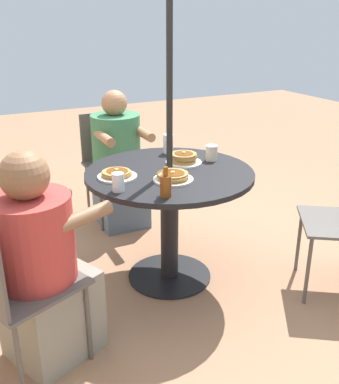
# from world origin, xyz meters

# --- Properties ---
(ground_plane) EXTENTS (12.00, 12.00, 0.00)m
(ground_plane) POSITION_xyz_m (0.00, 0.00, 0.00)
(ground_plane) COLOR #9E7051
(patio_table) EXTENTS (1.05, 1.05, 0.76)m
(patio_table) POSITION_xyz_m (0.00, 0.00, 0.60)
(patio_table) COLOR black
(patio_table) RESTS_ON ground
(umbrella_pole) EXTENTS (0.04, 0.04, 2.46)m
(umbrella_pole) POSITION_xyz_m (0.00, 0.00, 1.23)
(umbrella_pole) COLOR black
(umbrella_pole) RESTS_ON ground
(patio_chair_east) EXTENTS (0.47, 0.47, 0.89)m
(patio_chair_east) POSITION_xyz_m (1.15, -0.02, 0.52)
(patio_chair_east) COLOR #514C47
(patio_chair_east) RESTS_ON ground
(diner_east) EXTENTS (0.56, 0.40, 1.12)m
(diner_east) POSITION_xyz_m (0.97, -0.02, 0.50)
(diner_east) COLOR slate
(diner_east) RESTS_ON ground
(patio_chair_south) EXTENTS (0.60, 0.60, 0.89)m
(patio_chair_south) POSITION_xyz_m (-0.45, 1.06, 0.52)
(patio_chair_south) COLOR #514C47
(patio_chair_south) RESTS_ON ground
(diner_south) EXTENTS (0.54, 0.60, 1.12)m
(diner_south) POSITION_xyz_m (-0.38, 0.89, 0.50)
(diner_south) COLOR gray
(diner_south) RESTS_ON ground
(pancake_plate_a) EXTENTS (0.24, 0.24, 0.06)m
(pancake_plate_a) POSITION_xyz_m (-0.16, 0.06, 0.78)
(pancake_plate_a) COLOR silver
(pancake_plate_a) RESTS_ON patio_table
(pancake_plate_b) EXTENTS (0.24, 0.24, 0.05)m
(pancake_plate_b) POSITION_xyz_m (0.03, 0.33, 0.78)
(pancake_plate_b) COLOR silver
(pancake_plate_b) RESTS_ON patio_table
(pancake_plate_c) EXTENTS (0.24, 0.24, 0.08)m
(pancake_plate_c) POSITION_xyz_m (0.09, -0.15, 0.79)
(pancake_plate_c) COLOR silver
(pancake_plate_c) RESTS_ON patio_table
(syrup_bottle) EXTENTS (0.09, 0.06, 0.17)m
(syrup_bottle) POSITION_xyz_m (-0.36, 0.21, 0.82)
(syrup_bottle) COLOR brown
(syrup_bottle) RESTS_ON patio_table
(coffee_cup) EXTENTS (0.08, 0.08, 0.10)m
(coffee_cup) POSITION_xyz_m (0.07, -0.35, 0.81)
(coffee_cup) COLOR beige
(coffee_cup) RESTS_ON patio_table
(drinking_glass_a) EXTENTS (0.07, 0.07, 0.13)m
(drinking_glass_a) POSITION_xyz_m (0.35, -0.17, 0.83)
(drinking_glass_a) COLOR silver
(drinking_glass_a) RESTS_ON patio_table
(drinking_glass_b) EXTENTS (0.07, 0.07, 0.10)m
(drinking_glass_b) POSITION_xyz_m (-0.17, 0.40, 0.81)
(drinking_glass_b) COLOR silver
(drinking_glass_b) RESTS_ON patio_table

